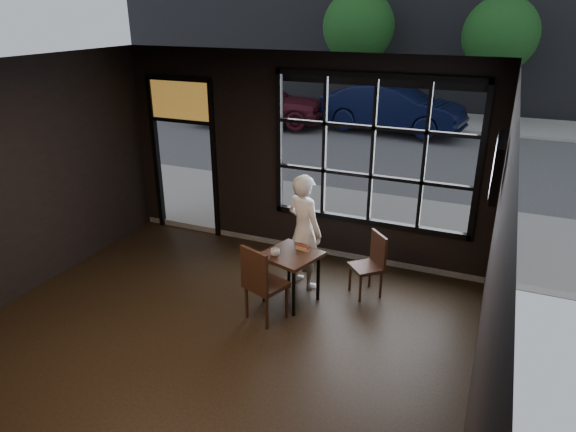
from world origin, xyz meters
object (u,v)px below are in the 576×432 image
at_px(cafe_table, 291,277).
at_px(chair_near, 266,282).
at_px(man, 304,231).
at_px(navy_car, 393,108).

bearing_deg(cafe_table, chair_near, -87.59).
bearing_deg(man, navy_car, -58.31).
distance_m(chair_near, man, 1.07).
height_order(cafe_table, navy_car, navy_car).
xyz_separation_m(cafe_table, man, (-0.01, 0.51, 0.48)).
bearing_deg(navy_car, man, -167.86).
bearing_deg(navy_car, cafe_table, -168.03).
xyz_separation_m(cafe_table, chair_near, (-0.13, -0.50, 0.16)).
distance_m(cafe_table, man, 0.70).
bearing_deg(cafe_table, man, 109.06).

